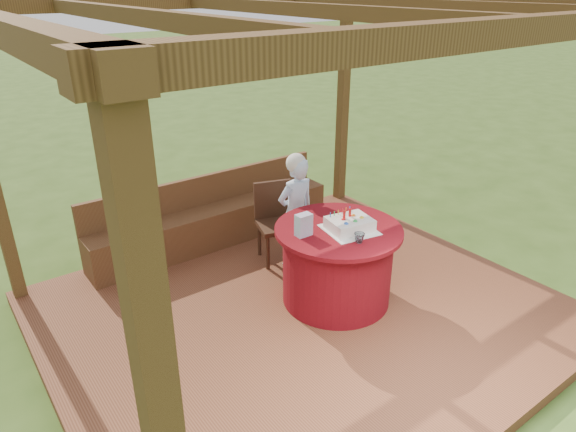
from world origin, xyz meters
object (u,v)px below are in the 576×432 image
at_px(table, 337,264).
at_px(drinking_glass, 359,238).
at_px(bench, 214,221).
at_px(elderly_woman, 296,210).
at_px(birthday_cake, 350,224).
at_px(gift_bag, 304,225).
at_px(chair, 276,218).

height_order(table, drinking_glass, drinking_glass).
height_order(bench, elderly_woman, elderly_woman).
height_order(elderly_woman, drinking_glass, elderly_woman).
relative_size(elderly_woman, birthday_cake, 2.50).
bearing_deg(elderly_woman, birthday_cake, -94.06).
bearing_deg(gift_bag, bench, 90.81).
bearing_deg(birthday_cake, chair, 91.16).
xyz_separation_m(bench, chair, (0.38, -0.73, 0.22)).
height_order(chair, gift_bag, gift_bag).
bearing_deg(chair, drinking_glass, -93.17).
bearing_deg(elderly_woman, drinking_glass, -98.24).
bearing_deg(gift_bag, chair, 69.48).
distance_m(bench, table, 1.82).
height_order(chair, drinking_glass, chair).
distance_m(table, chair, 1.05).
relative_size(elderly_woman, drinking_glass, 13.35).
bearing_deg(bench, chair, -62.59).
height_order(birthday_cake, drinking_glass, birthday_cake).
bearing_deg(table, bench, 101.21).
bearing_deg(chair, birthday_cake, -88.84).
relative_size(birthday_cake, gift_bag, 2.47).
xyz_separation_m(chair, elderly_woman, (0.09, -0.25, 0.16)).
height_order(bench, table, bench).
bearing_deg(drinking_glass, elderly_woman, 81.76).
relative_size(gift_bag, drinking_glass, 2.16).
xyz_separation_m(bench, birthday_cake, (0.40, -1.87, 0.57)).
relative_size(chair, drinking_glass, 9.17).
height_order(bench, chair, chair).
bearing_deg(table, drinking_glass, -98.78).
height_order(elderly_woman, gift_bag, elderly_woman).
xyz_separation_m(elderly_woman, gift_bag, (-0.47, -0.72, 0.24)).
distance_m(chair, drinking_glass, 1.41).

